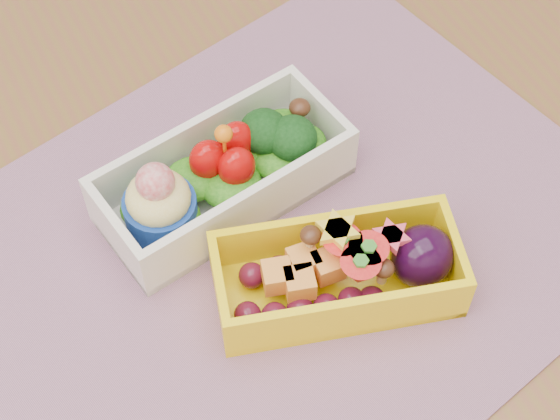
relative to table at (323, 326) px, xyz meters
name	(u,v)px	position (x,y,z in m)	size (l,w,h in m)	color
table	(323,326)	(0.00, 0.00, 0.00)	(1.20, 0.80, 0.75)	brown
placemat	(274,247)	(-0.03, 0.03, 0.10)	(0.51, 0.39, 0.00)	#A06E87
bento_white	(222,176)	(-0.04, 0.09, 0.13)	(0.20, 0.11, 0.08)	white
bento_yellow	(343,272)	(0.00, -0.02, 0.13)	(0.19, 0.12, 0.06)	yellow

